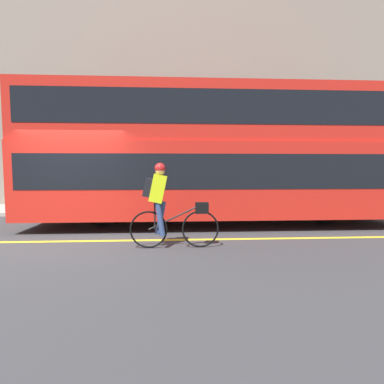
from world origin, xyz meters
name	(u,v)px	position (x,y,z in m)	size (l,w,h in m)	color
ground_plane	(62,242)	(0.00, 0.00, 0.00)	(80.00, 80.00, 0.00)	#38383A
road_center_line	(63,241)	(0.00, 0.04, 0.00)	(50.00, 0.14, 0.01)	yellow
sidewalk_curb	(110,209)	(0.00, 4.88, 0.06)	(60.00, 2.46, 0.12)	#A8A399
building_facade	(115,94)	(0.00, 6.26, 4.66)	(60.00, 0.30, 9.33)	gray
bus	(216,151)	(3.64, 1.91, 2.09)	(10.33, 2.54, 3.75)	black
cyclist_on_bike	(165,203)	(2.27, -0.61, 0.91)	(1.79, 0.32, 1.71)	black
trash_bin	(227,195)	(4.47, 4.76, 0.60)	(0.50, 0.50, 0.95)	#262628
street_sign_post	(138,169)	(1.09, 4.75, 1.59)	(0.36, 0.09, 2.63)	#59595B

